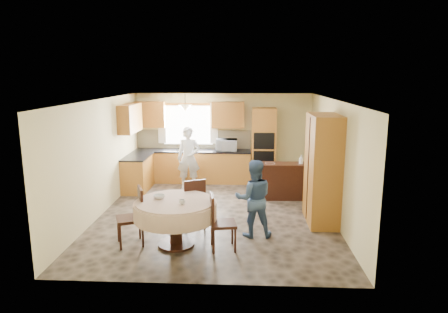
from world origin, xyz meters
TOP-DOWN VIEW (x-y plane):
  - floor at (0.00, 0.00)m, footprint 5.00×6.00m
  - ceiling at (0.00, 0.00)m, footprint 5.00×6.00m
  - wall_back at (0.00, 3.00)m, footprint 5.00×0.02m
  - wall_front at (0.00, -3.00)m, footprint 5.00×0.02m
  - wall_left at (-2.50, 0.00)m, footprint 0.02×6.00m
  - wall_right at (2.50, 0.00)m, footprint 0.02×6.00m
  - window at (-1.00, 2.98)m, footprint 1.40×0.03m
  - curtain_left at (-1.75, 2.93)m, footprint 0.22×0.02m
  - curtain_right at (-0.25, 2.93)m, footprint 0.22×0.02m
  - base_cab_back at (-0.85, 2.70)m, footprint 3.30×0.60m
  - counter_back at (-0.85, 2.70)m, footprint 3.30×0.64m
  - base_cab_left at (-2.20, 1.80)m, footprint 0.60×1.20m
  - counter_left at (-2.20, 1.80)m, footprint 0.64×1.20m
  - backsplash at (-0.85, 2.99)m, footprint 3.30×0.02m
  - wall_cab_left at (-2.05, 2.83)m, footprint 0.85×0.33m
  - wall_cab_right at (0.15, 2.83)m, footprint 0.90×0.33m
  - wall_cab_side at (-2.33, 1.80)m, footprint 0.33×1.20m
  - oven_tower at (1.15, 2.69)m, footprint 0.66×0.62m
  - oven_upper at (1.15, 2.38)m, footprint 0.56×0.01m
  - oven_lower at (1.15, 2.38)m, footprint 0.56×0.01m
  - pendant at (-1.00, 2.50)m, footprint 0.36×0.36m
  - sideboard at (1.59, 1.24)m, footprint 1.18×0.53m
  - space_heater at (2.20, -0.04)m, footprint 0.44×0.35m
  - cupboard at (2.22, -0.33)m, footprint 0.59×1.17m
  - dining_table at (-0.59, -1.67)m, footprint 1.46×1.46m
  - chair_left at (-1.34, -1.63)m, footprint 0.59×0.59m
  - chair_back at (-0.37, -0.89)m, footprint 0.59×0.59m
  - chair_right at (0.18, -1.79)m, footprint 0.50×0.50m
  - framed_picture at (2.47, 0.85)m, footprint 0.06×0.63m
  - microwave at (0.12, 2.65)m, footprint 0.59×0.40m
  - person_sink at (-0.86, 1.99)m, footprint 0.64×0.46m
  - person_dining at (0.80, -1.15)m, footprint 0.77×0.62m
  - bowl_sideboard at (1.25, 1.24)m, footprint 0.24×0.24m
  - bottle_sideboard at (2.00, 1.24)m, footprint 0.13×0.13m
  - cup_table at (-0.44, -1.87)m, footprint 0.12×0.12m
  - bowl_table at (-0.90, -1.55)m, footprint 0.24×0.24m

SIDE VIEW (x-z plane):
  - floor at x=0.00m, z-range -0.01..0.01m
  - space_heater at x=2.20m, z-range 0.00..0.55m
  - sideboard at x=1.59m, z-range 0.00..0.83m
  - base_cab_back at x=-0.85m, z-range 0.00..0.88m
  - base_cab_left at x=-2.20m, z-range 0.00..0.88m
  - chair_right at x=0.18m, z-range 0.05..1.05m
  - chair_back at x=-0.37m, z-range 0.05..1.09m
  - chair_left at x=-1.34m, z-range 0.05..1.10m
  - dining_table at x=-0.59m, z-range 0.23..1.07m
  - person_dining at x=0.80m, z-range 0.00..1.47m
  - oven_lower at x=1.15m, z-range 0.53..0.97m
  - person_sink at x=-0.86m, z-range 0.00..1.67m
  - bowl_sideboard at x=1.25m, z-range 0.83..0.89m
  - bowl_table at x=-0.90m, z-range 0.84..0.90m
  - cup_table at x=-0.44m, z-range 0.84..0.92m
  - counter_back at x=-0.85m, z-range 0.88..0.92m
  - counter_left at x=-2.20m, z-range 0.88..0.92m
  - bottle_sideboard at x=2.00m, z-range 0.83..1.10m
  - oven_tower at x=1.15m, z-range 0.00..2.12m
  - microwave at x=0.12m, z-range 0.92..1.25m
  - cupboard at x=2.22m, z-range 0.00..2.24m
  - backsplash at x=-0.85m, z-range 0.90..1.46m
  - wall_back at x=0.00m, z-range 0.00..2.50m
  - wall_front at x=0.00m, z-range 0.00..2.50m
  - wall_left at x=-2.50m, z-range 0.00..2.50m
  - wall_right at x=2.50m, z-range 0.00..2.50m
  - oven_upper at x=1.15m, z-range 1.02..1.48m
  - window at x=-1.00m, z-range 1.05..2.15m
  - curtain_left at x=-1.75m, z-range 1.08..2.22m
  - curtain_right at x=-0.25m, z-range 1.08..2.22m
  - framed_picture at x=2.47m, z-range 1.46..1.98m
  - wall_cab_left at x=-2.05m, z-range 1.55..2.27m
  - wall_cab_right at x=0.15m, z-range 1.55..2.27m
  - wall_cab_side at x=-2.33m, z-range 1.55..2.27m
  - pendant at x=-1.00m, z-range 2.03..2.21m
  - ceiling at x=0.00m, z-range 2.50..2.50m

